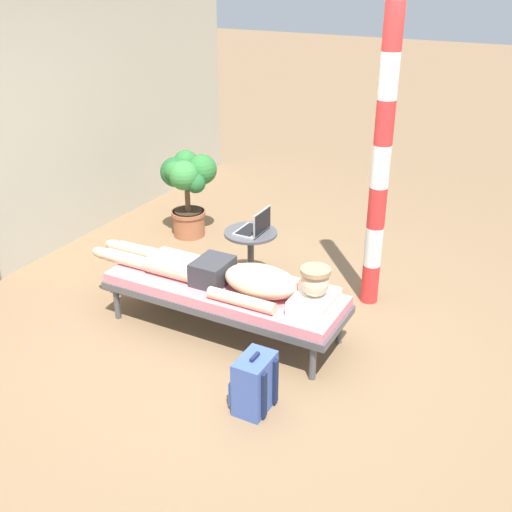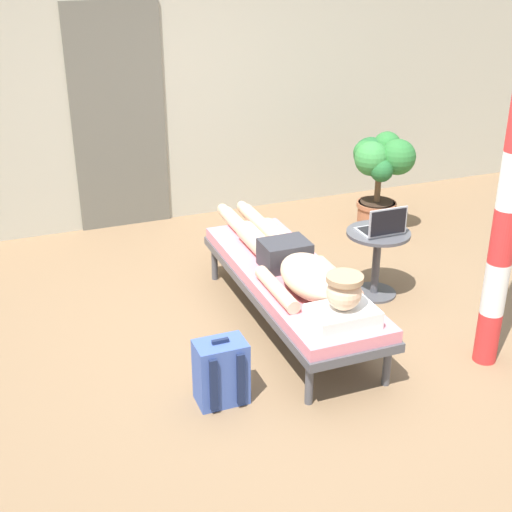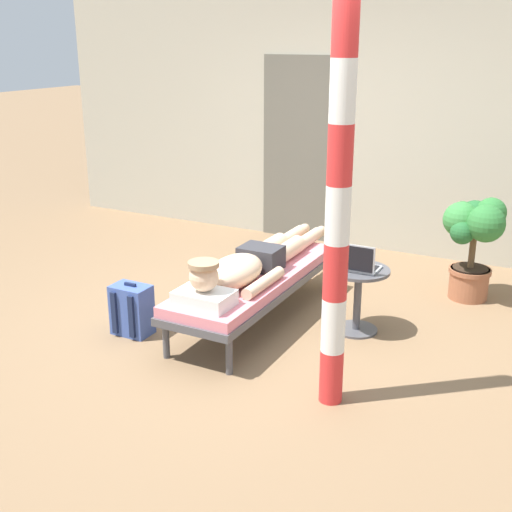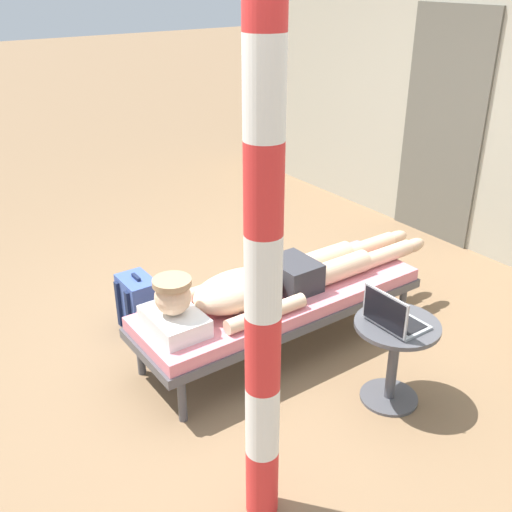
% 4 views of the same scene
% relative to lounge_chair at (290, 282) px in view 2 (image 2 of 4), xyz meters
% --- Properties ---
extents(ground_plane, '(40.00, 40.00, 0.00)m').
position_rel_lounge_chair_xyz_m(ground_plane, '(-0.01, -0.17, -0.35)').
color(ground_plane, '#846647').
extents(house_wall_back, '(7.60, 0.20, 2.70)m').
position_rel_lounge_chair_xyz_m(house_wall_back, '(0.00, 2.42, 1.00)').
color(house_wall_back, '#B2AD99').
rests_on(house_wall_back, ground).
extents(house_door_panel, '(0.84, 0.03, 2.04)m').
position_rel_lounge_chair_xyz_m(house_door_panel, '(-0.68, 2.31, 0.67)').
color(house_door_panel, '#625F54').
rests_on(house_door_panel, ground).
extents(lounge_chair, '(0.63, 1.98, 0.42)m').
position_rel_lounge_chair_xyz_m(lounge_chair, '(0.00, 0.00, 0.00)').
color(lounge_chair, '#4C4C51').
rests_on(lounge_chair, ground).
extents(person_reclining, '(0.53, 2.17, 0.33)m').
position_rel_lounge_chair_xyz_m(person_reclining, '(0.00, -0.10, 0.17)').
color(person_reclining, white).
rests_on(person_reclining, lounge_chair).
extents(side_table, '(0.48, 0.48, 0.52)m').
position_rel_lounge_chair_xyz_m(side_table, '(0.81, 0.20, 0.01)').
color(side_table, '#4C4C51').
rests_on(side_table, ground).
extents(laptop, '(0.31, 0.24, 0.23)m').
position_rel_lounge_chair_xyz_m(laptop, '(0.81, 0.14, 0.24)').
color(laptop, '#A5A8AD').
rests_on(laptop, side_table).
extents(backpack, '(0.30, 0.26, 0.42)m').
position_rel_lounge_chair_xyz_m(backpack, '(-0.74, -0.67, -0.15)').
color(backpack, '#3F59A5').
rests_on(backpack, ground).
extents(potted_plant, '(0.53, 0.56, 0.92)m').
position_rel_lounge_chair_xyz_m(potted_plant, '(1.46, 1.31, 0.26)').
color(potted_plant, '#9E5B3D').
rests_on(potted_plant, ground).
extents(porch_post, '(0.15, 0.15, 2.47)m').
position_rel_lounge_chair_xyz_m(porch_post, '(1.01, -0.88, 0.89)').
color(porch_post, red).
rests_on(porch_post, ground).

